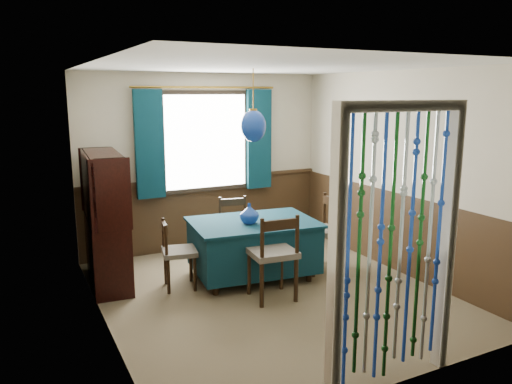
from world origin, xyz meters
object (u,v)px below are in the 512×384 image
pendant_lamp (253,126)px  bowl_shelf (113,196)px  chair_right (321,231)px  chair_far (235,228)px  dining_table (253,245)px  vase_sideboard (106,208)px  vase_table (249,214)px  chair_near (273,254)px  chair_left (177,252)px  sideboard (106,238)px

pendant_lamp → bowl_shelf: (-1.56, 0.37, -0.76)m
chair_right → bowl_shelf: 2.58m
chair_far → pendant_lamp: bearing=95.4°
dining_table → vase_sideboard: (-1.56, 0.86, 0.45)m
vase_table → chair_right: bearing=-3.5°
chair_near → chair_left: chair_near is taller
vase_sideboard → pendant_lamp: bearing=-28.9°
pendant_lamp → bowl_shelf: bearing=166.5°
chair_near → vase_table: bearing=94.2°
bowl_shelf → pendant_lamp: bearing=-13.5°
chair_far → chair_left: size_ratio=1.06×
dining_table → sideboard: (-1.62, 0.63, 0.14)m
chair_far → chair_right: size_ratio=0.90×
vase_sideboard → vase_table: bearing=-32.3°
chair_right → pendant_lamp: (-0.90, 0.13, 1.35)m
chair_near → sideboard: 2.01m
chair_near → vase_sideboard: (-1.47, 1.55, 0.35)m
dining_table → bowl_shelf: (-1.56, 0.37, 0.68)m
sideboard → pendant_lamp: 2.17m
chair_near → chair_right: (1.00, 0.56, -0.01)m
chair_left → bowl_shelf: (-0.63, 0.27, 0.66)m
chair_far → vase_sideboard: bearing=3.3°
chair_far → sideboard: size_ratio=0.55×
chair_near → chair_far: 1.36m
vase_sideboard → sideboard: bearing=-104.2°
sideboard → chair_left: bearing=-33.1°
vase_sideboard → chair_near: bearing=-46.6°
bowl_shelf → vase_sideboard: bearing=90.0°
chair_right → pendant_lamp: bearing=84.2°
dining_table → pendant_lamp: pendant_lamp is taller
sideboard → pendant_lamp: pendant_lamp is taller
chair_left → sideboard: 0.88m
chair_right → sideboard: 2.63m
sideboard → vase_sideboard: 0.39m
dining_table → chair_near: (-0.10, -0.68, 0.10)m
chair_far → chair_left: chair_far is taller
sideboard → pendant_lamp: bearing=-17.0°
chair_right → pendant_lamp: pendant_lamp is taller
chair_right → sideboard: size_ratio=0.61×
chair_left → sideboard: (-0.69, 0.53, 0.12)m
chair_right → chair_left: bearing=85.2°
pendant_lamp → bowl_shelf: size_ratio=4.39×
dining_table → chair_near: 0.70m
chair_right → bowl_shelf: (-2.46, 0.50, 0.59)m
dining_table → chair_far: chair_far is taller
chair_near → dining_table: bearing=87.0°
chair_near → pendant_lamp: (0.10, 0.68, 1.34)m
dining_table → pendant_lamp: 1.44m
dining_table → pendant_lamp: size_ratio=1.90×
dining_table → vase_sideboard: vase_sideboard is taller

